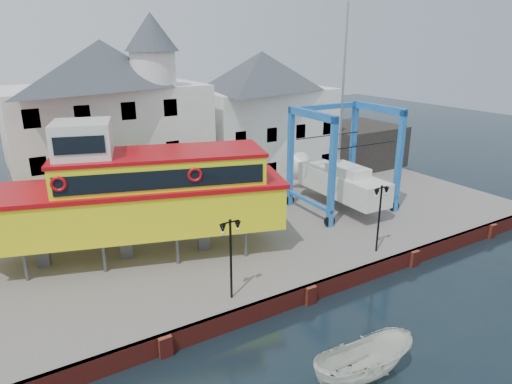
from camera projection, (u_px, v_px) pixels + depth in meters
ground at (309, 303)px, 24.05m from camera, size 140.00×140.00×0.00m
hardstanding at (215, 225)px, 32.77m from camera, size 44.00×22.00×1.00m
quay_wall at (308, 294)px, 23.98m from camera, size 44.00×0.47×1.00m
building_white_main at (110, 122)px, 34.13m from camera, size 14.00×8.30×14.00m
building_white_right at (262, 115)px, 41.75m from camera, size 12.00×8.00×11.20m
shed_dark at (355, 145)px, 46.26m from camera, size 8.00×7.00×4.00m
lamp_post_left at (231, 239)px, 21.70m from camera, size 1.12×0.32×4.20m
lamp_post_right at (381, 202)px, 26.67m from camera, size 1.12×0.32×4.20m
tour_boat at (122, 196)px, 25.75m from camera, size 19.05×9.85×8.10m
travel_lift at (335, 174)px, 34.74m from camera, size 7.04×9.77×14.63m
motorboat_a at (362, 378)px, 18.71m from camera, size 4.85×2.32×1.80m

